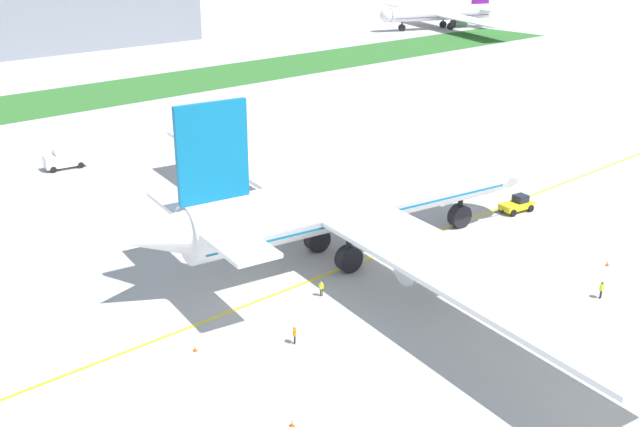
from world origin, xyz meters
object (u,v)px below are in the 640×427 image
object	(u,v)px
traffic_cone_near_nose	(607,263)
parked_airliner_far_right	(442,13)
pushback_tug	(517,204)
ground_crew_wingwalker_port	(602,288)
service_truck_baggage_loader	(66,158)
traffic_cone_starboard_wing	(292,423)
traffic_cone_port_wing	(195,348)
ground_crew_marshaller_front	(321,287)
ground_crew_wingwalker_starboard	(295,333)
airliner_foreground	(353,200)

from	to	relation	value
traffic_cone_near_nose	parked_airliner_far_right	xyz separation A→B (m)	(133.09, 135.63, 4.96)
parked_airliner_far_right	pushback_tug	bearing A→B (deg)	-136.65
ground_crew_wingwalker_port	service_truck_baggage_loader	bearing A→B (deg)	105.99
pushback_tug	traffic_cone_starboard_wing	world-z (taller)	pushback_tug
pushback_tug	traffic_cone_near_nose	size ratio (longest dim) A/B	10.85
pushback_tug	traffic_cone_starboard_wing	xyz separation A→B (m)	(-49.30, -15.15, -0.68)
parked_airliner_far_right	traffic_cone_starboard_wing	bearing A→B (deg)	-142.56
traffic_cone_port_wing	traffic_cone_near_nose	bearing A→B (deg)	-18.69
ground_crew_marshaller_front	ground_crew_wingwalker_starboard	distance (m)	9.30
airliner_foreground	traffic_cone_starboard_wing	bearing A→B (deg)	-141.69
pushback_tug	ground_crew_wingwalker_port	size ratio (longest dim) A/B	3.56
pushback_tug	traffic_cone_starboard_wing	bearing A→B (deg)	-162.92
ground_crew_wingwalker_port	traffic_cone_port_wing	world-z (taller)	ground_crew_wingwalker_port
traffic_cone_port_wing	ground_crew_wingwalker_starboard	bearing A→B (deg)	-32.99
ground_crew_wingwalker_starboard	traffic_cone_starboard_wing	size ratio (longest dim) A/B	3.01
traffic_cone_near_nose	parked_airliner_far_right	distance (m)	190.09
airliner_foreground	service_truck_baggage_loader	world-z (taller)	airliner_foreground
ground_crew_wingwalker_port	parked_airliner_far_right	size ratio (longest dim) A/B	0.03
traffic_cone_port_wing	service_truck_baggage_loader	xyz separation A→B (m)	(13.78, 56.53, 1.37)
traffic_cone_starboard_wing	parked_airliner_far_right	distance (m)	221.73
parked_airliner_far_right	traffic_cone_near_nose	bearing A→B (deg)	-134.46
ground_crew_wingwalker_starboard	ground_crew_wingwalker_port	bearing A→B (deg)	-25.29
pushback_tug	ground_crew_wingwalker_port	world-z (taller)	pushback_tug
airliner_foreground	pushback_tug	bearing A→B (deg)	-9.03
ground_crew_wingwalker_starboard	parked_airliner_far_right	world-z (taller)	parked_airliner_far_right
pushback_tug	parked_airliner_far_right	world-z (taller)	parked_airliner_far_right
ground_crew_wingwalker_port	parked_airliner_far_right	world-z (taller)	parked_airliner_far_right
pushback_tug	ground_crew_wingwalker_starboard	bearing A→B (deg)	-171.41
traffic_cone_port_wing	parked_airliner_far_right	world-z (taller)	parked_airliner_far_right
ground_crew_wingwalker_starboard	traffic_cone_near_nose	size ratio (longest dim) A/B	3.01
traffic_cone_starboard_wing	parked_airliner_far_right	xyz separation A→B (m)	(176.02, 134.75, 4.96)
airliner_foreground	parked_airliner_far_right	distance (m)	190.81
traffic_cone_near_nose	traffic_cone_starboard_wing	size ratio (longest dim) A/B	1.00
airliner_foreground	traffic_cone_port_wing	distance (m)	25.29
ground_crew_wingwalker_port	parked_airliner_far_right	bearing A→B (deg)	44.70
traffic_cone_near_nose	parked_airliner_far_right	size ratio (longest dim) A/B	0.01
airliner_foreground	ground_crew_marshaller_front	distance (m)	11.68
ground_crew_marshaller_front	pushback_tug	bearing A→B (deg)	1.82
ground_crew_marshaller_front	service_truck_baggage_loader	size ratio (longest dim) A/B	0.25
traffic_cone_port_wing	service_truck_baggage_loader	world-z (taller)	service_truck_baggage_loader
ground_crew_wingwalker_starboard	traffic_cone_starboard_wing	bearing A→B (deg)	-130.53
pushback_tug	traffic_cone_near_nose	xyz separation A→B (m)	(-6.37, -16.03, -0.68)
ground_crew_wingwalker_port	traffic_cone_near_nose	world-z (taller)	ground_crew_wingwalker_port
airliner_foreground	ground_crew_wingwalker_port	bearing A→B (deg)	-64.43
airliner_foreground	traffic_cone_starboard_wing	distance (m)	31.49
service_truck_baggage_loader	parked_airliner_far_right	bearing A→B (deg)	21.78
airliner_foreground	traffic_cone_near_nose	xyz separation A→B (m)	(18.71, -20.01, -6.19)
ground_crew_wingwalker_port	ground_crew_marshaller_front	size ratio (longest dim) A/B	1.13
ground_crew_wingwalker_starboard	traffic_cone_starboard_wing	distance (m)	11.67
traffic_cone_near_nose	airliner_foreground	bearing A→B (deg)	133.06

